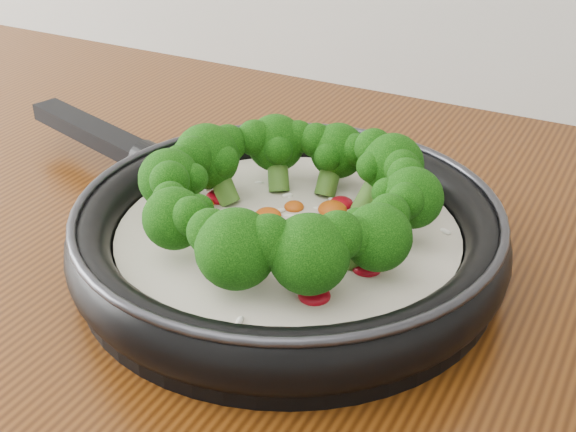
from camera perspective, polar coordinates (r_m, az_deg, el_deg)
The scene contains 1 object.
skillet at distance 0.63m, azimuth -0.23°, elevation -0.84°, with size 0.59×0.44×0.10m.
Camera 1 is at (0.31, 0.58, 1.26)m, focal length 48.44 mm.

